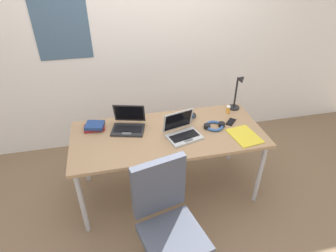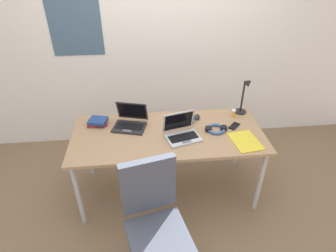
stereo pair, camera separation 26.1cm
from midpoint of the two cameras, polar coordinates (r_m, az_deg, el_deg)
name	(u,v)px [view 2 (the right image)]	position (r m, az deg, el deg)	size (l,w,h in m)	color
ground_plane	(168,189)	(3.14, 2.44, -12.69)	(12.00, 12.00, 0.00)	#7A6047
wall_back	(158,40)	(3.41, 0.32, 17.00)	(6.00, 0.13, 2.60)	silver
desk	(168,138)	(2.69, 2.78, -2.53)	(1.80, 0.80, 0.74)	#9E7A56
desk_lamp	(244,97)	(3.00, 17.54, 5.53)	(0.12, 0.18, 0.40)	black
laptop_by_keyboard	(130,122)	(2.74, -4.97, 0.69)	(0.36, 0.33, 0.22)	#232326
laptop_back_right	(182,133)	(2.59, 5.69, -1.45)	(0.36, 0.32, 0.22)	#B7BABC
computer_mouse	(197,117)	(2.90, 8.45, 1.75)	(0.06, 0.10, 0.03)	black
cell_phone	(234,126)	(2.86, 15.81, -0.09)	(0.06, 0.14, 0.01)	black
headphones	(216,129)	(2.75, 12.39, -0.71)	(0.21, 0.18, 0.04)	#335999
pill_bottle	(233,113)	(3.00, 15.55, 2.45)	(0.04, 0.04, 0.08)	gold
book_stack	(98,122)	(2.82, -11.46, 0.77)	(0.20, 0.18, 0.06)	maroon
paper_folder_near_lamp	(245,141)	(2.68, 18.10, -3.04)	(0.23, 0.31, 0.01)	gold
coffee_mug	(190,119)	(2.81, 7.11, 1.37)	(0.11, 0.08, 0.09)	#2D518C
office_chair	(156,231)	(2.30, 1.01, -20.65)	(0.53, 0.59, 0.97)	black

